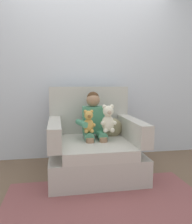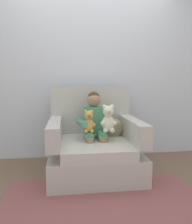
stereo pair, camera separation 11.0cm
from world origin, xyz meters
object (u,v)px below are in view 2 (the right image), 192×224
object	(u,v)px
armchair	(94,147)
plush_cream	(108,119)
seated_child	(94,122)
plush_honey	(89,122)
throw_pillow	(114,128)

from	to	relation	value
armchair	plush_cream	distance (m)	0.41
seated_child	plush_cream	world-z (taller)	seated_child
plush_honey	armchair	bearing A→B (deg)	66.36
plush_cream	seated_child	bearing A→B (deg)	154.81
armchair	plush_honey	size ratio (longest dim) A/B	4.00
armchair	seated_child	bearing A→B (deg)	70.90
seated_child	throw_pillow	xyz separation A→B (m)	(0.26, 0.10, -0.11)
plush_cream	plush_honey	world-z (taller)	plush_cream
armchair	plush_honey	xyz separation A→B (m)	(-0.07, -0.09, 0.33)
seated_child	plush_cream	xyz separation A→B (m)	(0.15, -0.14, 0.05)
throw_pillow	seated_child	bearing A→B (deg)	-158.92
plush_cream	plush_honey	distance (m)	0.23
plush_cream	plush_honey	xyz separation A→B (m)	(-0.23, 0.01, -0.03)
plush_honey	plush_cream	bearing A→B (deg)	12.76
seated_child	plush_honey	distance (m)	0.16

